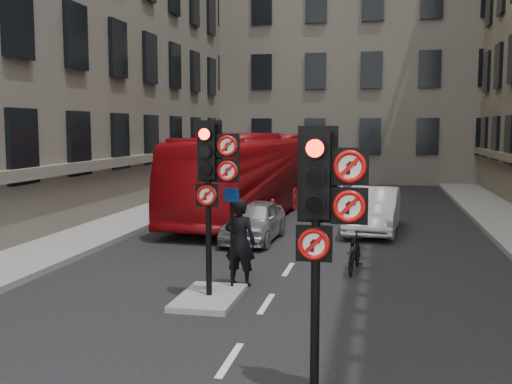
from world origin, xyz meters
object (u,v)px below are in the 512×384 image
at_px(car_white, 373,210).
at_px(info_sign, 232,223).
at_px(motorcycle, 354,252).
at_px(car_silver, 254,221).
at_px(signal_near, 323,204).
at_px(signal_far, 212,170).
at_px(car_pink, 251,205).
at_px(bus_red, 249,175).
at_px(motorcyclist, 240,242).

relative_size(car_white, info_sign, 2.12).
bearing_deg(motorcycle, car_silver, 139.97).
distance_m(signal_near, car_white, 13.12).
xyz_separation_m(signal_far, car_white, (3.14, 8.98, -1.95)).
height_order(car_pink, motorcycle, car_pink).
distance_m(car_silver, info_sign, 5.90).
height_order(signal_near, info_sign, signal_near).
bearing_deg(signal_far, bus_red, 98.69).
bearing_deg(car_silver, motorcyclist, -79.53).
relative_size(signal_far, bus_red, 0.30).
distance_m(motorcycle, motorcyclist, 3.09).
distance_m(bus_red, info_sign, 10.79).
bearing_deg(motorcycle, car_white, 92.82).
relative_size(car_pink, motorcyclist, 2.34).
bearing_deg(car_pink, signal_far, -86.96).
bearing_deg(car_pink, motorcycle, -63.75).
relative_size(car_white, motorcycle, 2.78).
xyz_separation_m(car_pink, motorcycle, (4.09, -6.82, -0.18)).
relative_size(car_silver, bus_red, 0.32).
bearing_deg(motorcyclist, signal_far, 85.11).
xyz_separation_m(car_white, motorcyclist, (-2.87, -7.67, 0.23)).
relative_size(car_silver, car_white, 0.83).
relative_size(signal_near, motorcycle, 2.18).
height_order(car_white, info_sign, info_sign).
height_order(signal_near, car_silver, signal_near).
distance_m(signal_near, bus_red, 15.98).
distance_m(signal_near, info_sign, 5.41).
height_order(signal_far, motorcycle, signal_far).
bearing_deg(motorcycle, bus_red, 125.09).
bearing_deg(signal_near, car_pink, 105.83).
distance_m(car_silver, bus_red, 5.08).
bearing_deg(info_sign, car_pink, 117.55).
distance_m(signal_far, info_sign, 1.42).
bearing_deg(bus_red, info_sign, -75.09).
bearing_deg(car_silver, car_pink, 106.03).
bearing_deg(bus_red, car_silver, -71.18).
bearing_deg(car_pink, car_silver, -80.73).
xyz_separation_m(signal_near, car_silver, (-3.10, 10.53, -1.94)).
xyz_separation_m(signal_far, motorcyclist, (0.27, 1.31, -1.72)).
height_order(signal_near, signal_far, signal_far).
relative_size(car_white, bus_red, 0.38).
bearing_deg(car_pink, car_white, -16.43).
distance_m(car_silver, motorcycle, 4.73).
height_order(car_pink, info_sign, info_sign).
xyz_separation_m(signal_near, motorcycle, (0.14, 7.09, -2.09)).
relative_size(car_silver, info_sign, 1.76).
bearing_deg(bus_red, car_pink, -70.33).
bearing_deg(signal_near, bus_red, 105.77).
relative_size(signal_far, car_pink, 0.77).
distance_m(signal_near, car_pink, 14.58).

